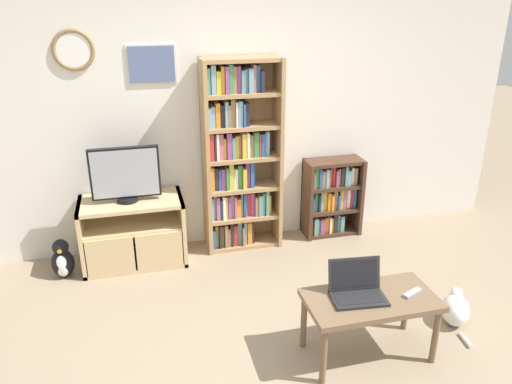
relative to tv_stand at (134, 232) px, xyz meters
name	(u,v)px	position (x,y,z in m)	size (l,w,h in m)	color
ground_plane	(296,369)	(1.00, -1.74, -0.32)	(18.00, 18.00, 0.00)	gray
wall_back	(230,113)	(0.99, 0.32, 0.99)	(5.78, 0.09, 2.60)	silver
tv_stand	(134,232)	(0.00, 0.00, 0.00)	(0.93, 0.49, 0.63)	tan
television	(125,175)	(-0.02, -0.01, 0.56)	(0.60, 0.18, 0.50)	black
bookshelf_tall	(237,158)	(1.02, 0.13, 0.59)	(0.73, 0.32, 1.84)	tan
bookshelf_short	(331,197)	(2.00, 0.15, 0.09)	(0.59, 0.28, 0.81)	#472D1E
coffee_table	(370,305)	(1.53, -1.71, 0.09)	(0.89, 0.46, 0.46)	brown
laptop	(357,288)	(1.44, -1.66, 0.21)	(0.39, 0.30, 0.24)	#232326
remote_near_laptop	(412,293)	(1.82, -1.74, 0.16)	(0.16, 0.10, 0.02)	#99999E
cat	(455,309)	(2.36, -1.54, -0.20)	(0.33, 0.49, 0.26)	white
penguin_figurine	(62,260)	(-0.63, -0.10, -0.15)	(0.20, 0.18, 0.36)	black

